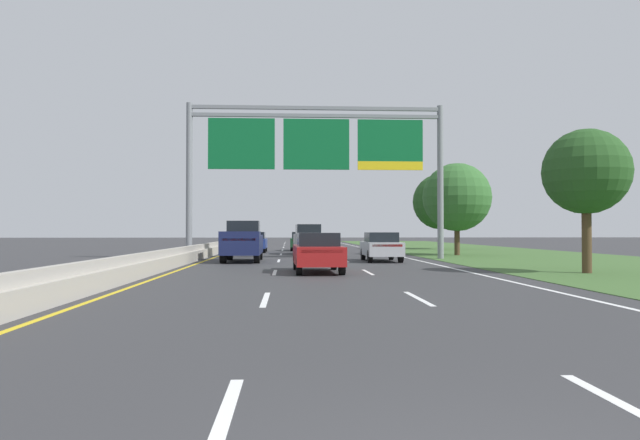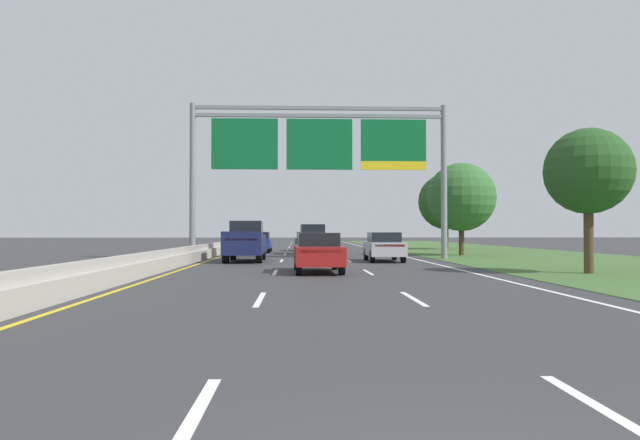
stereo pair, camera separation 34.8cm
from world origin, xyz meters
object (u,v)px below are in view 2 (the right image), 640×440
(car_silver_right_lane_sedan, at_px, (384,246))
(roadside_tree_mid, at_px, (461,197))
(car_red_centre_lane_sedan, at_px, (318,252))
(roadside_tree_far, at_px, (446,202))
(roadside_tree_near, at_px, (588,172))
(overhead_sign_gantry, at_px, (319,150))
(pickup_truck_navy, at_px, (246,241))
(car_grey_centre_lane_suv, at_px, (312,239))
(car_blue_left_lane_sedan, at_px, (259,242))
(car_darkgreen_centre_lane_sedan, at_px, (306,241))

(car_silver_right_lane_sedan, height_order, roadside_tree_mid, roadside_tree_mid)
(car_red_centre_lane_sedan, bearing_deg, roadside_tree_far, -25.26)
(car_red_centre_lane_sedan, distance_m, roadside_tree_near, 10.88)
(roadside_tree_near, xyz_separation_m, roadside_tree_mid, (-0.18, 16.65, 0.00))
(overhead_sign_gantry, bearing_deg, pickup_truck_navy, -152.84)
(car_red_centre_lane_sedan, bearing_deg, car_silver_right_lane_sedan, -26.64)
(pickup_truck_navy, height_order, car_silver_right_lane_sedan, pickup_truck_navy)
(pickup_truck_navy, distance_m, roadside_tree_mid, 15.71)
(roadside_tree_near, bearing_deg, car_grey_centre_lane_suv, 117.91)
(car_silver_right_lane_sedan, bearing_deg, car_blue_left_lane_sedan, 29.64)
(pickup_truck_navy, xyz_separation_m, roadside_tree_far, (16.17, 19.93, 3.22))
(overhead_sign_gantry, bearing_deg, car_darkgreen_centre_lane_sedan, 92.06)
(overhead_sign_gantry, height_order, car_grey_centre_lane_suv, overhead_sign_gantry)
(car_blue_left_lane_sedan, bearing_deg, car_grey_centre_lane_suv, -135.42)
(overhead_sign_gantry, height_order, car_silver_right_lane_sedan, overhead_sign_gantry)
(car_darkgreen_centre_lane_sedan, bearing_deg, car_blue_left_lane_sedan, 135.70)
(overhead_sign_gantry, height_order, pickup_truck_navy, overhead_sign_gantry)
(car_red_centre_lane_sedan, xyz_separation_m, car_silver_right_lane_sedan, (3.86, 8.22, 0.00))
(car_blue_left_lane_sedan, relative_size, roadside_tree_near, 0.79)
(car_blue_left_lane_sedan, bearing_deg, roadside_tree_mid, -115.30)
(roadside_tree_mid, xyz_separation_m, roadside_tree_far, (2.36, 13.02, 0.37))
(roadside_tree_near, bearing_deg, roadside_tree_mid, 90.61)
(pickup_truck_navy, relative_size, car_red_centre_lane_sedan, 1.22)
(roadside_tree_mid, bearing_deg, car_blue_left_lane_sedan, 154.84)
(overhead_sign_gantry, bearing_deg, car_silver_right_lane_sedan, -35.28)
(pickup_truck_navy, distance_m, car_blue_left_lane_sedan, 13.48)
(car_silver_right_lane_sedan, distance_m, roadside_tree_mid, 10.09)
(roadside_tree_mid, distance_m, roadside_tree_far, 13.24)
(roadside_tree_far, bearing_deg, car_blue_left_lane_sedan, -158.42)
(overhead_sign_gantry, height_order, car_blue_left_lane_sedan, overhead_sign_gantry)
(overhead_sign_gantry, distance_m, car_darkgreen_centre_lane_sedan, 16.05)
(pickup_truck_navy, relative_size, car_grey_centre_lane_suv, 1.14)
(overhead_sign_gantry, distance_m, car_silver_right_lane_sedan, 6.96)
(car_grey_centre_lane_suv, bearing_deg, pickup_truck_navy, 156.20)
(roadside_tree_near, bearing_deg, car_darkgreen_centre_lane_sedan, 111.23)
(car_red_centre_lane_sedan, height_order, roadside_tree_mid, roadside_tree_mid)
(roadside_tree_near, bearing_deg, roadside_tree_far, 85.80)
(car_darkgreen_centre_lane_sedan, height_order, roadside_tree_near, roadside_tree_near)
(overhead_sign_gantry, distance_m, roadside_tree_near, 15.63)
(car_red_centre_lane_sedan, distance_m, roadside_tree_far, 31.29)
(car_blue_left_lane_sedan, height_order, car_silver_right_lane_sedan, same)
(car_red_centre_lane_sedan, relative_size, car_blue_left_lane_sedan, 1.01)
(pickup_truck_navy, height_order, car_darkgreen_centre_lane_sedan, pickup_truck_navy)
(car_grey_centre_lane_suv, xyz_separation_m, roadside_tree_near, (10.16, -19.18, 2.82))
(pickup_truck_navy, relative_size, roadside_tree_mid, 0.87)
(roadside_tree_mid, bearing_deg, car_grey_centre_lane_suv, 165.76)
(pickup_truck_navy, xyz_separation_m, car_grey_centre_lane_suv, (3.83, 9.44, 0.02))
(pickup_truck_navy, bearing_deg, roadside_tree_mid, -63.95)
(car_grey_centre_lane_suv, distance_m, roadside_tree_near, 21.89)
(car_darkgreen_centre_lane_sedan, relative_size, roadside_tree_far, 0.65)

